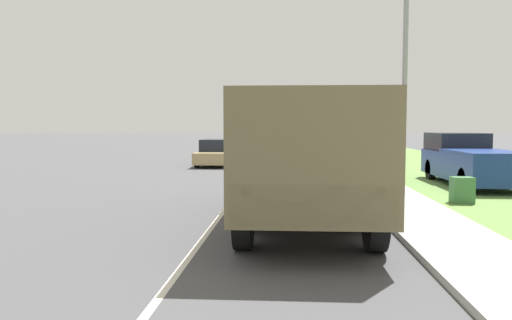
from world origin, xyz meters
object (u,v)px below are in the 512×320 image
Objects in this scene: car_nearest_ahead at (216,153)px; car_third_ahead at (254,141)px; pickup_truck at (469,160)px; car_fourth_ahead at (291,136)px; lamp_post at (397,56)px; military_truck at (304,149)px; car_second_ahead at (292,145)px.

car_third_ahead reaches higher than car_nearest_ahead.
pickup_truck is at bearing -38.18° from car_nearest_ahead.
car_fourth_ahead is 46.60m from lamp_post.
military_truck is 1.66× the size of car_second_ahead.
military_truck is at bearing -84.34° from car_third_ahead.
pickup_truck reaches higher than car_nearest_ahead.
pickup_truck is at bearing -71.28° from car_second_ahead.
car_second_ahead is at bearing 108.72° from pickup_truck.
car_fourth_ahead is at bearing 76.50° from car_third_ahead.
military_truck is at bearing -128.99° from lamp_post.
car_nearest_ahead is 0.81× the size of pickup_truck.
car_nearest_ahead is at bearing -112.25° from car_second_ahead.
lamp_post reaches higher than military_truck.
military_truck is 1.22× the size of lamp_post.
car_third_ahead is 29.69m from pickup_truck.
car_nearest_ahead is 13.97m from lamp_post.
lamp_post is (6.11, -32.00, 3.35)m from car_third_ahead.
military_truck is at bearing -89.96° from car_fourth_ahead.
car_second_ahead is 22.07m from lamp_post.
car_second_ahead is at bearing 67.75° from car_nearest_ahead.
car_third_ahead is 0.73× the size of pickup_truck.
car_third_ahead is at bearing 108.60° from pickup_truck.
pickup_truck is at bearing -81.95° from car_fourth_ahead.
military_truck is 1.39× the size of pickup_truck.
lamp_post reaches higher than pickup_truck.
car_second_ahead is 10.90m from car_third_ahead.
lamp_post reaches higher than car_fourth_ahead.
lamp_post is (2.67, -21.66, 3.28)m from car_second_ahead.
military_truck reaches higher than car_fourth_ahead.
car_second_ahead is at bearing 97.02° from lamp_post.
car_third_ahead is at bearing 108.39° from car_second_ahead.
pickup_truck reaches higher than car_third_ahead.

